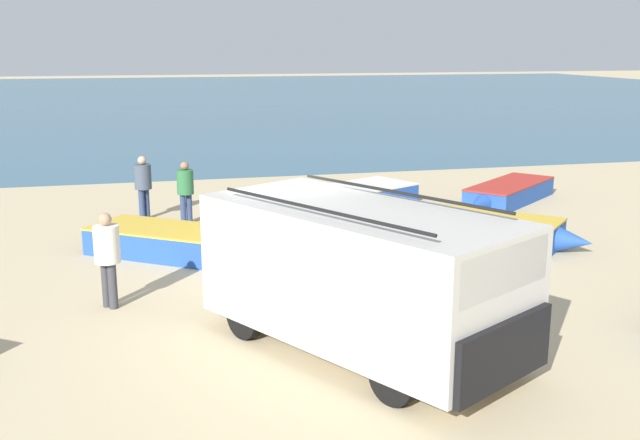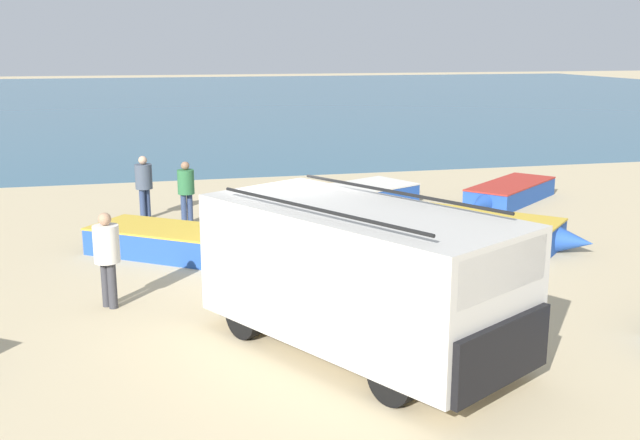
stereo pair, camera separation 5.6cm
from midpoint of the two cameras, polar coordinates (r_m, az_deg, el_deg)
name	(u,v)px [view 1 (the left image)]	position (r m, az deg, el deg)	size (l,w,h in m)	color
ground_plane	(296,289)	(13.98, -1.94, -5.29)	(200.00, 200.00, 0.00)	tan
sea_water	(169,98)	(65.19, -11.46, 9.12)	(120.00, 80.00, 0.01)	#33607A
parked_van	(361,273)	(10.94, 2.98, -4.04)	(4.31, 5.35, 2.30)	beige
fishing_rowboat_1	(508,193)	(22.19, 14.04, 2.03)	(3.90, 3.42, 0.54)	#234CA3
fishing_rowboat_2	(184,243)	(16.27, -10.42, -1.74)	(4.43, 3.59, 0.59)	#234CA3
fishing_rowboat_3	(353,197)	(21.00, 2.44, 1.80)	(4.70, 3.27, 0.55)	#234CA3
fishing_rowboat_4	(490,229)	(17.53, 12.75, -0.71)	(3.61, 3.59, 0.63)	#234CA3
fisherman_0	(107,252)	(13.26, -16.03, -2.32)	(0.44, 0.44, 1.68)	#38383D
fisherman_1	(312,221)	(14.60, -0.70, -0.07)	(0.47, 0.47, 1.81)	#5B564C
fisherman_2	(185,187)	(19.09, -10.30, 2.50)	(0.42, 0.42, 1.59)	navy
fisherman_3	(143,182)	(19.82, -13.41, 2.86)	(0.43, 0.43, 1.65)	navy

